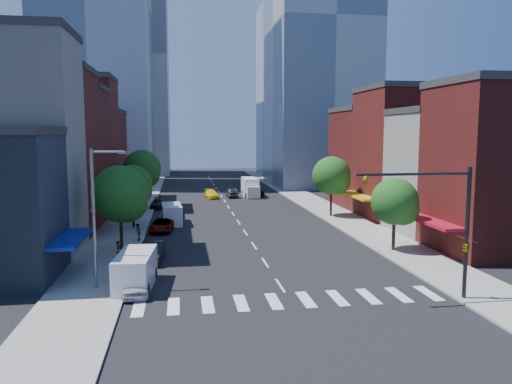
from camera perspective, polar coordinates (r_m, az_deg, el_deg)
ground at (r=33.88m, az=2.79°, el=-10.64°), size 220.00×220.00×0.00m
sidewalk_left at (r=72.63m, az=-13.34°, el=-1.37°), size 5.00×120.00×0.15m
sidewalk_right at (r=74.82m, az=6.11°, el=-0.99°), size 5.00×120.00×0.15m
crosswalk at (r=31.09m, az=3.91°, el=-12.26°), size 19.00×3.00×0.01m
bldg_left_1 at (r=46.05m, az=-27.15°, el=4.62°), size 12.00×8.00×18.00m
bldg_left_2 at (r=54.21m, az=-24.26°, el=3.92°), size 12.00×9.00×16.00m
bldg_left_3 at (r=62.45m, az=-22.16°, el=3.86°), size 12.00×8.00×15.00m
bldg_left_4 at (r=70.71m, az=-20.60°, el=5.02°), size 12.00×9.00×17.00m
bldg_left_5 at (r=80.09m, az=-19.15°, el=3.80°), size 12.00×10.00×13.00m
bldg_right_0 at (r=47.13m, az=27.03°, el=2.22°), size 12.00×9.00×14.00m
bldg_right_1 at (r=54.31m, az=21.76°, el=1.93°), size 12.00×8.00×12.00m
bldg_right_2 at (r=62.14m, az=17.63°, el=4.03°), size 12.00×10.00×15.00m
bldg_right_3 at (r=71.28m, az=14.05°, el=3.65°), size 12.00×10.00×13.00m
tower_nw at (r=105.82m, az=-17.96°, el=20.05°), size 20.00×22.00×70.00m
tower_ne at (r=99.35m, az=7.35°, el=18.26°), size 18.00×20.00×60.00m
tower_far_e at (r=124.23m, az=6.20°, el=20.65°), size 22.00×22.00×80.00m
tower_far_w at (r=128.45m, az=-14.18°, el=14.57°), size 18.00×18.00×56.00m
traffic_signal at (r=32.30m, az=22.12°, el=-4.40°), size 7.24×2.24×8.00m
streetlight at (r=33.47m, az=-17.76°, el=-1.90°), size 2.25×0.25×9.00m
tree_left_near at (r=43.20m, az=-15.08°, el=-0.47°), size 4.80×4.80×7.30m
tree_left_mid at (r=54.12m, az=-13.79°, el=0.63°), size 4.20×4.20×6.65m
tree_left_far at (r=67.96m, az=-12.76°, el=2.45°), size 5.00×5.00×7.75m
tree_right_near at (r=43.95m, az=15.78°, el=-1.26°), size 4.00×4.00×6.20m
tree_right_far at (r=60.61m, az=8.77°, el=1.71°), size 4.60×4.60×7.20m
parked_car_front at (r=32.91m, az=-13.80°, el=-10.10°), size 2.17×4.24×1.38m
parked_car_second at (r=40.63m, az=-11.75°, el=-6.71°), size 1.99×4.75×1.53m
parked_car_third at (r=52.30m, az=-10.73°, el=-3.79°), size 2.51×4.84×1.30m
parked_car_rear at (r=68.82m, az=-11.10°, el=-1.27°), size 2.17×4.59×1.29m
cargo_van_near at (r=34.01m, az=-13.65°, el=-8.74°), size 2.61×5.61×2.32m
cargo_van_far at (r=56.50m, az=-9.59°, el=-2.53°), size 2.41×5.29×2.20m
taxi at (r=78.07m, az=-5.15°, el=-0.24°), size 2.13×4.50×1.27m
traffic_car_oncoming at (r=78.84m, az=-2.79°, el=-0.11°), size 1.71×4.25×1.37m
traffic_car_far at (r=80.57m, az=0.11°, el=0.04°), size 2.06×4.16×1.36m
box_truck at (r=80.04m, az=-0.64°, el=0.49°), size 2.30×7.19×2.89m
pedestrian_near at (r=40.14m, az=-15.40°, el=-6.62°), size 0.56×0.71×1.71m
pedestrian_far at (r=47.82m, az=-13.37°, el=-4.49°), size 0.66×0.82×1.59m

